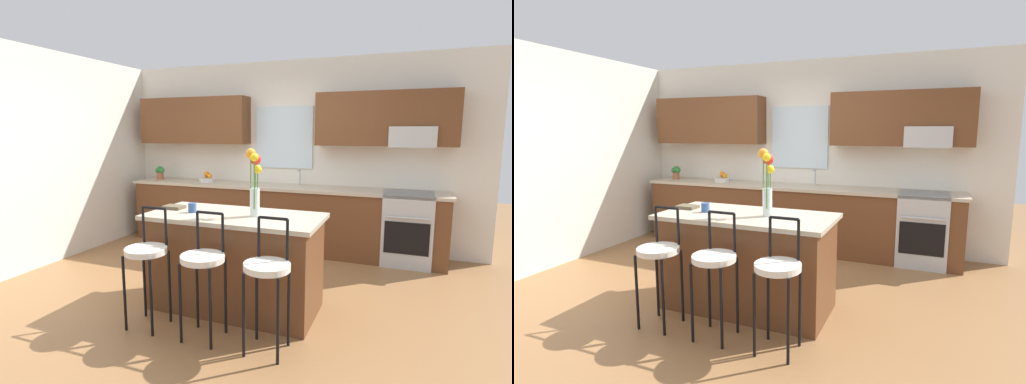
% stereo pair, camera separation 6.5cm
% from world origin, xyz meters
% --- Properties ---
extents(ground_plane, '(14.00, 14.00, 0.00)m').
position_xyz_m(ground_plane, '(0.00, 0.00, 0.00)').
color(ground_plane, olive).
extents(wall_left, '(0.12, 4.60, 2.70)m').
position_xyz_m(wall_left, '(-2.56, 0.30, 1.35)').
color(wall_left, silver).
rests_on(wall_left, ground).
extents(back_wall_assembly, '(5.60, 0.50, 2.70)m').
position_xyz_m(back_wall_assembly, '(0.03, 1.98, 1.51)').
color(back_wall_assembly, silver).
rests_on(back_wall_assembly, ground).
extents(counter_run, '(4.56, 0.64, 0.92)m').
position_xyz_m(counter_run, '(0.00, 1.70, 0.47)').
color(counter_run, brown).
rests_on(counter_run, ground).
extents(sink_faucet, '(0.02, 0.13, 0.23)m').
position_xyz_m(sink_faucet, '(0.29, 1.84, 1.06)').
color(sink_faucet, '#B7BABC').
rests_on(sink_faucet, counter_run).
extents(oven_range, '(0.60, 0.64, 0.92)m').
position_xyz_m(oven_range, '(1.76, 1.68, 0.46)').
color(oven_range, '#B7BABC').
rests_on(oven_range, ground).
extents(kitchen_island, '(1.64, 0.80, 0.92)m').
position_xyz_m(kitchen_island, '(0.24, -0.31, 0.46)').
color(kitchen_island, brown).
rests_on(kitchen_island, ground).
extents(bar_stool_near, '(0.36, 0.36, 1.04)m').
position_xyz_m(bar_stool_near, '(-0.31, -0.93, 0.64)').
color(bar_stool_near, black).
rests_on(bar_stool_near, ground).
extents(bar_stool_middle, '(0.36, 0.36, 1.04)m').
position_xyz_m(bar_stool_middle, '(0.24, -0.93, 0.64)').
color(bar_stool_middle, black).
rests_on(bar_stool_middle, ground).
extents(bar_stool_far, '(0.36, 0.36, 1.04)m').
position_xyz_m(bar_stool_far, '(0.79, -0.93, 0.64)').
color(bar_stool_far, black).
rests_on(bar_stool_far, ground).
extents(flower_vase, '(0.15, 0.17, 0.62)m').
position_xyz_m(flower_vase, '(0.44, -0.31, 1.27)').
color(flower_vase, silver).
rests_on(flower_vase, kitchen_island).
extents(mug_ceramic, '(0.08, 0.08, 0.09)m').
position_xyz_m(mug_ceramic, '(-0.17, -0.37, 0.97)').
color(mug_ceramic, '#33518C').
rests_on(mug_ceramic, kitchen_island).
extents(cookbook, '(0.20, 0.15, 0.03)m').
position_xyz_m(cookbook, '(-0.44, -0.29, 0.94)').
color(cookbook, brown).
rests_on(cookbook, kitchen_island).
extents(fruit_bowl_oranges, '(0.24, 0.24, 0.16)m').
position_xyz_m(fruit_bowl_oranges, '(-1.15, 1.70, 0.97)').
color(fruit_bowl_oranges, silver).
rests_on(fruit_bowl_oranges, counter_run).
extents(potted_plant_small, '(0.18, 0.12, 0.21)m').
position_xyz_m(potted_plant_small, '(-2.00, 1.70, 1.04)').
color(potted_plant_small, '#9E5B3D').
rests_on(potted_plant_small, counter_run).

